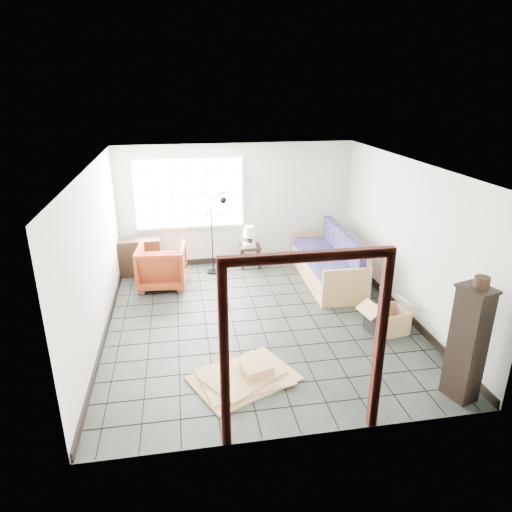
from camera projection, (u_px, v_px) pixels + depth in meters
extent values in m
plane|color=black|center=(259.00, 320.00, 7.69)|extent=(5.50, 5.50, 0.00)
cube|color=beige|center=(237.00, 205.00, 9.77)|extent=(5.00, 0.02, 2.60)
cube|color=beige|center=(306.00, 335.00, 4.70)|extent=(5.00, 0.02, 2.60)
cube|color=beige|center=(96.00, 257.00, 6.84)|extent=(0.02, 5.50, 2.60)
cube|color=beige|center=(406.00, 239.00, 7.63)|extent=(0.02, 5.50, 2.60)
cube|color=white|center=(260.00, 165.00, 6.77)|extent=(5.00, 5.50, 0.02)
cube|color=black|center=(238.00, 259.00, 10.19)|extent=(4.95, 0.03, 0.12)
cube|color=black|center=(107.00, 329.00, 7.28)|extent=(0.03, 5.45, 0.12)
cube|color=black|center=(397.00, 305.00, 8.06)|extent=(0.03, 5.45, 0.12)
cube|color=silver|center=(189.00, 193.00, 9.47)|extent=(2.32, 0.06, 1.52)
cube|color=white|center=(189.00, 194.00, 9.43)|extent=(2.20, 0.02, 1.40)
cube|color=#38110C|center=(224.00, 361.00, 4.70)|extent=(0.10, 0.08, 2.10)
cube|color=#38110C|center=(380.00, 346.00, 4.97)|extent=(0.10, 0.08, 2.10)
cube|color=#38110C|center=(308.00, 256.00, 4.44)|extent=(1.80, 0.08, 0.10)
cube|color=#A16F49|center=(327.00, 271.00, 9.16)|extent=(0.93, 2.24, 0.40)
cube|color=#A16F49|center=(346.00, 288.00, 8.05)|extent=(0.89, 0.08, 0.71)
cube|color=#A16F49|center=(312.00, 245.00, 10.17)|extent=(0.89, 0.08, 0.71)
cube|color=#A16F49|center=(347.00, 251.00, 9.07)|extent=(0.13, 2.22, 0.78)
cube|color=#191B3F|center=(338.00, 272.00, 8.38)|extent=(0.81, 0.72, 0.18)
cube|color=#191B3F|center=(356.00, 258.00, 8.33)|extent=(0.17, 0.71, 0.58)
cube|color=#191B3F|center=(326.00, 258.00, 9.06)|extent=(0.81, 0.72, 0.18)
cube|color=#191B3F|center=(343.00, 244.00, 9.01)|extent=(0.17, 0.71, 0.58)
cube|color=#191B3F|center=(316.00, 246.00, 9.74)|extent=(0.81, 0.72, 0.18)
cube|color=#191B3F|center=(332.00, 233.00, 9.69)|extent=(0.17, 0.71, 0.58)
imported|color=maroon|center=(162.00, 264.00, 8.83)|extent=(0.97, 0.92, 0.92)
cube|color=black|center=(250.00, 247.00, 9.78)|extent=(0.46, 0.46, 0.05)
cube|color=black|center=(243.00, 260.00, 9.68)|extent=(0.05, 0.05, 0.44)
cube|color=black|center=(259.00, 260.00, 9.72)|extent=(0.05, 0.05, 0.44)
cube|color=black|center=(241.00, 255.00, 10.01)|extent=(0.05, 0.05, 0.44)
cube|color=black|center=(257.00, 254.00, 10.05)|extent=(0.05, 0.05, 0.44)
cylinder|color=black|center=(249.00, 243.00, 9.70)|extent=(0.14, 0.14, 0.16)
cylinder|color=black|center=(249.00, 237.00, 9.66)|extent=(0.03, 0.03, 0.11)
cone|color=beige|center=(249.00, 231.00, 9.61)|extent=(0.37, 0.37, 0.22)
cube|color=silver|center=(249.00, 245.00, 9.69)|extent=(0.27, 0.22, 0.09)
cylinder|color=black|center=(243.00, 245.00, 9.66)|extent=(0.02, 0.05, 0.05)
cylinder|color=black|center=(213.00, 272.00, 9.63)|extent=(0.28, 0.28, 0.03)
cylinder|color=black|center=(212.00, 236.00, 9.34)|extent=(0.03, 0.03, 1.59)
cylinder|color=black|center=(217.00, 196.00, 9.02)|extent=(0.27, 0.04, 0.14)
sphere|color=black|center=(223.00, 200.00, 9.01)|extent=(0.15, 0.15, 0.14)
cube|color=black|center=(137.00, 257.00, 9.43)|extent=(0.98, 0.42, 0.75)
cube|color=black|center=(137.00, 256.00, 9.43)|extent=(0.92, 0.37, 0.03)
cube|color=black|center=(467.00, 345.00, 5.56)|extent=(0.38, 0.44, 1.50)
cube|color=black|center=(478.00, 289.00, 5.29)|extent=(0.42, 0.49, 0.04)
cylinder|color=black|center=(482.00, 282.00, 5.26)|extent=(0.21, 0.21, 0.13)
cube|color=#A97951|center=(386.00, 330.00, 7.34)|extent=(0.62, 0.53, 0.02)
cube|color=black|center=(372.00, 323.00, 7.19)|extent=(0.09, 0.45, 0.38)
cube|color=#A97951|center=(402.00, 318.00, 7.36)|extent=(0.09, 0.45, 0.38)
cube|color=#A97951|center=(396.00, 327.00, 7.08)|extent=(0.56, 0.11, 0.38)
cube|color=#A97951|center=(379.00, 314.00, 7.48)|extent=(0.56, 0.11, 0.38)
cube|color=#A97951|center=(369.00, 309.00, 7.08)|extent=(0.28, 0.48, 0.16)
cube|color=#A97951|center=(408.00, 303.00, 7.29)|extent=(0.28, 0.48, 0.16)
cube|color=#A97951|center=(244.00, 378.00, 6.14)|extent=(1.60, 1.41, 0.03)
cube|color=#A97951|center=(244.00, 376.00, 6.13)|extent=(1.33, 1.11, 0.03)
cube|color=#A97951|center=(244.00, 375.00, 6.12)|extent=(1.23, 1.15, 0.03)
cube|color=#A97951|center=(257.00, 369.00, 6.13)|extent=(0.46, 0.40, 0.11)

